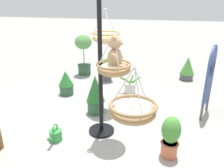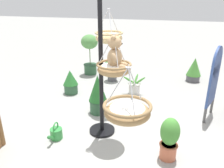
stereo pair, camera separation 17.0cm
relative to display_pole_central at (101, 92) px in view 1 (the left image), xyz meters
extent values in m
plane|color=#9E9E99|center=(0.11, 0.19, -0.76)|extent=(40.00, 40.00, 0.00)
cylinder|color=black|center=(0.00, 0.00, 0.44)|extent=(0.07, 0.07, 2.39)
cylinder|color=black|center=(0.00, 0.00, -0.74)|extent=(0.44, 0.44, 0.04)
ellipsoid|color=#A37F51|center=(0.15, 0.25, 0.44)|extent=(0.49, 0.49, 0.18)
torus|color=olive|center=(0.15, 0.25, 0.52)|extent=(0.52, 0.52, 0.04)
ellipsoid|color=silver|center=(0.15, 0.25, 0.46)|extent=(0.43, 0.43, 0.14)
cylinder|color=#B7B7BC|center=(0.25, 0.31, 0.74)|extent=(0.21, 0.13, 0.45)
cylinder|color=#B7B7BC|center=(0.05, 0.31, 0.74)|extent=(0.21, 0.13, 0.45)
cylinder|color=#B7B7BC|center=(0.15, 0.14, 0.74)|extent=(0.01, 0.24, 0.45)
torus|color=#B7B7BC|center=(0.15, 0.25, 0.96)|extent=(0.06, 0.06, 0.01)
ellipsoid|color=tan|center=(0.15, 0.26, 0.61)|extent=(0.25, 0.21, 0.29)
sphere|color=tan|center=(0.15, 0.26, 0.84)|extent=(0.20, 0.20, 0.19)
ellipsoid|color=tan|center=(0.15, 0.33, 0.83)|extent=(0.09, 0.07, 0.06)
sphere|color=black|center=(0.15, 0.36, 0.83)|extent=(0.03, 0.03, 0.03)
sphere|color=tan|center=(0.08, 0.26, 0.92)|extent=(0.07, 0.07, 0.07)
sphere|color=tan|center=(0.22, 0.26, 0.92)|extent=(0.07, 0.07, 0.07)
ellipsoid|color=tan|center=(0.02, 0.29, 0.65)|extent=(0.08, 0.14, 0.19)
ellipsoid|color=tan|center=(0.28, 0.29, 0.65)|extent=(0.08, 0.14, 0.19)
ellipsoid|color=tan|center=(0.08, 0.37, 0.50)|extent=(0.09, 0.17, 0.09)
ellipsoid|color=tan|center=(0.22, 0.37, 0.50)|extent=(0.09, 0.17, 0.09)
ellipsoid|color=tan|center=(-0.92, -0.14, 0.71)|extent=(0.51, 0.51, 0.21)
torus|color=tan|center=(-0.92, -0.14, 0.80)|extent=(0.54, 0.54, 0.04)
cylinder|color=#B7B7BC|center=(-0.81, -0.08, 1.02)|extent=(0.22, 0.13, 0.44)
cylinder|color=#B7B7BC|center=(-1.02, -0.08, 1.02)|extent=(0.22, 0.13, 0.44)
cylinder|color=#B7B7BC|center=(-0.92, -0.26, 1.02)|extent=(0.01, 0.25, 0.44)
torus|color=#B7B7BC|center=(-0.92, -0.14, 1.24)|extent=(0.06, 0.06, 0.01)
ellipsoid|color=#A37F51|center=(1.16, 0.67, 0.32)|extent=(0.49, 0.49, 0.17)
torus|color=olive|center=(1.16, 0.67, 0.40)|extent=(0.51, 0.51, 0.04)
ellipsoid|color=silver|center=(1.16, 0.67, 0.34)|extent=(0.43, 0.43, 0.14)
cylinder|color=#B7B7BC|center=(1.25, 0.72, 0.60)|extent=(0.21, 0.13, 0.42)
cylinder|color=#B7B7BC|center=(1.06, 0.72, 0.60)|extent=(0.21, 0.13, 0.42)
cylinder|color=#B7B7BC|center=(1.16, 0.55, 0.60)|extent=(0.01, 0.23, 0.42)
torus|color=#B7B7BC|center=(1.16, 0.67, 0.81)|extent=(0.06, 0.06, 0.01)
cylinder|color=#4C4C51|center=(-2.48, -0.51, -0.63)|extent=(0.25, 0.25, 0.27)
torus|color=#444449|center=(-2.48, -0.51, -0.50)|extent=(0.29, 0.29, 0.03)
cylinder|color=#382819|center=(-2.48, -0.51, -0.51)|extent=(0.22, 0.22, 0.03)
ellipsoid|color=#38843D|center=(-2.48, -0.51, -0.31)|extent=(0.40, 0.40, 0.37)
cylinder|color=#2D5638|center=(-1.38, -1.24, -0.64)|extent=(0.32, 0.32, 0.23)
torus|color=#294E32|center=(-1.38, -1.24, -0.54)|extent=(0.36, 0.36, 0.03)
cylinder|color=#382819|center=(-1.38, -1.24, -0.54)|extent=(0.28, 0.28, 0.03)
cone|color=#28702D|center=(-1.38, -1.24, -0.35)|extent=(0.35, 0.35, 0.35)
cylinder|color=beige|center=(-1.77, 0.24, -0.63)|extent=(0.26, 0.26, 0.26)
torus|color=#BCB7AE|center=(-1.77, 0.24, -0.51)|extent=(0.29, 0.29, 0.03)
cylinder|color=#382819|center=(-1.77, 0.24, -0.51)|extent=(0.23, 0.23, 0.03)
ellipsoid|color=#478E38|center=(-1.62, 0.25, -0.41)|extent=(0.31, 0.06, 0.17)
ellipsoid|color=#478E38|center=(-1.79, 0.36, -0.43)|extent=(0.10, 0.28, 0.23)
ellipsoid|color=#478E38|center=(-1.90, 0.26, -0.42)|extent=(0.29, 0.08, 0.21)
ellipsoid|color=#478E38|center=(-1.76, 0.11, -0.42)|extent=(0.07, 0.30, 0.19)
cylinder|color=#2D5638|center=(-0.63, -0.29, -0.62)|extent=(0.33, 0.33, 0.28)
torus|color=#294E32|center=(-0.63, -0.29, -0.49)|extent=(0.36, 0.36, 0.03)
cylinder|color=#382819|center=(-0.63, -0.29, -0.50)|extent=(0.29, 0.29, 0.03)
cone|color=#28702D|center=(-0.63, -0.29, -0.22)|extent=(0.36, 0.36, 0.52)
cylinder|color=#2D5638|center=(-2.88, -1.31, -0.61)|extent=(0.37, 0.37, 0.30)
torus|color=#294E32|center=(-2.88, -1.31, -0.47)|extent=(0.41, 0.41, 0.03)
cylinder|color=#382819|center=(-2.88, -1.31, -0.47)|extent=(0.33, 0.33, 0.03)
cylinder|color=#4C6B38|center=(-2.88, -1.31, -0.22)|extent=(0.02, 0.02, 0.48)
ellipsoid|color=#56934C|center=(-2.88, -1.31, 0.21)|extent=(0.49, 0.49, 0.41)
cylinder|color=#4C4C51|center=(-3.05, 1.66, -0.67)|extent=(0.36, 0.36, 0.17)
torus|color=#444449|center=(-3.05, 1.66, -0.60)|extent=(0.39, 0.39, 0.03)
cylinder|color=#382819|center=(-3.05, 1.66, -0.60)|extent=(0.31, 0.31, 0.03)
cone|color=#478E38|center=(-3.05, 1.66, -0.34)|extent=(0.39, 0.39, 0.49)
cylinder|color=#BC6042|center=(0.40, 1.13, -0.64)|extent=(0.24, 0.24, 0.24)
torus|color=#A9573B|center=(0.40, 1.13, -0.53)|extent=(0.27, 0.27, 0.03)
cylinder|color=#382819|center=(0.40, 1.13, -0.53)|extent=(0.21, 0.21, 0.03)
ellipsoid|color=#478E38|center=(0.40, 1.13, -0.31)|extent=(0.27, 0.27, 0.42)
cube|color=#334C8C|center=(-1.02, 1.83, -0.08)|extent=(0.56, 0.24, 0.77)
cylinder|color=#334C8C|center=(-1.02, 1.83, 0.36)|extent=(0.56, 0.24, 0.58)
cylinder|color=#4C4C4C|center=(-1.25, 1.92, -0.61)|extent=(0.05, 0.05, 0.30)
cylinder|color=#4C4C4C|center=(-0.78, 1.74, -0.61)|extent=(0.05, 0.05, 0.30)
cylinder|color=#338C3F|center=(0.40, -0.66, -0.67)|extent=(0.20, 0.20, 0.18)
cylinder|color=#338C3F|center=(0.55, -0.66, -0.65)|extent=(0.17, 0.04, 0.14)
sphere|color=#287033|center=(0.62, -0.66, -0.60)|extent=(0.06, 0.06, 0.06)
torus|color=#338C3F|center=(0.40, -0.66, -0.54)|extent=(0.16, 0.02, 0.16)
camera|label=1|loc=(3.23, 0.91, 1.45)|focal=36.01mm
camera|label=2|loc=(3.19, 1.07, 1.45)|focal=36.01mm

